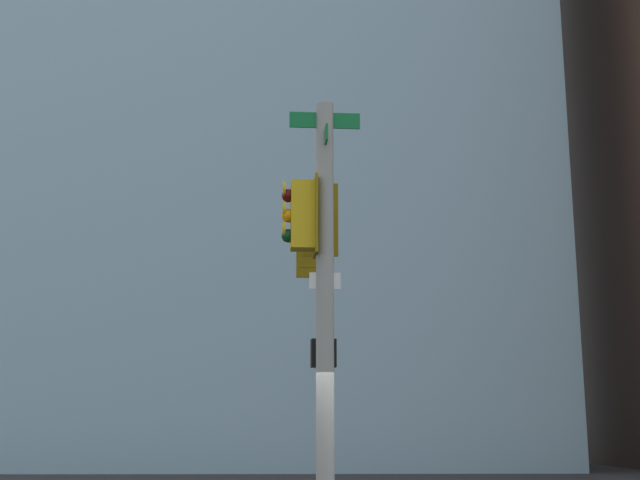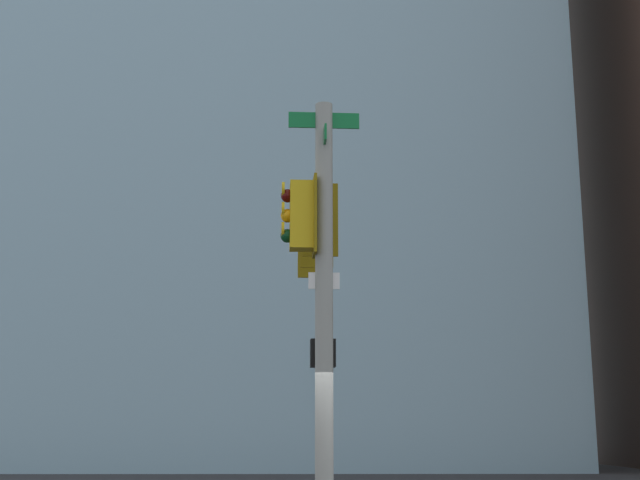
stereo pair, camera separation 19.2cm
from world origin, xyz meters
name	(u,v)px [view 1 (the left image)]	position (x,y,z in m)	size (l,w,h in m)	color
signal_pole_assembly	(317,261)	(-0.70, -0.52, 4.27)	(3.88, 1.16, 6.48)	gray
building_brick_midblock	(285,105)	(-47.35, -1.99, 24.67)	(16.50, 15.73, 49.35)	brown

